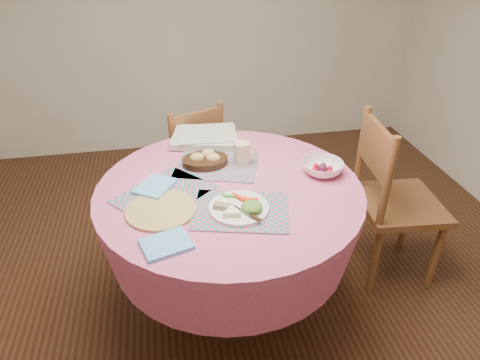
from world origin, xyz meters
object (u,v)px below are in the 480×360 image
object	(u,v)px
dining_table	(230,220)
wicker_trivet	(161,210)
fruit_bowl	(322,168)
bread_bowl	(205,159)
latte_mug	(243,153)
dinner_plate	(241,207)
chair_right	(391,198)
chair_back	(190,161)

from	to	relation	value
dining_table	wicker_trivet	world-z (taller)	wicker_trivet
fruit_bowl	wicker_trivet	bearing A→B (deg)	-167.32
bread_bowl	dining_table	bearing A→B (deg)	-69.28
bread_bowl	latte_mug	bearing A→B (deg)	-8.23
latte_mug	bread_bowl	bearing A→B (deg)	171.77
dinner_plate	bread_bowl	world-z (taller)	bread_bowl
fruit_bowl	chair_right	bearing A→B (deg)	8.79
chair_back	dinner_plate	world-z (taller)	chair_back
dinner_plate	latte_mug	size ratio (longest dim) A/B	2.20
wicker_trivet	dinner_plate	world-z (taller)	dinner_plate
chair_back	dinner_plate	distance (m)	1.08
dining_table	latte_mug	distance (m)	0.34
chair_right	chair_back	bearing A→B (deg)	60.64
wicker_trivet	chair_back	bearing A→B (deg)	78.72
dinner_plate	fruit_bowl	size ratio (longest dim) A/B	1.01
latte_mug	fruit_bowl	size ratio (longest dim) A/B	0.46
chair_back	bread_bowl	bearing A→B (deg)	71.92
chair_right	bread_bowl	size ratio (longest dim) A/B	4.20
dining_table	latte_mug	world-z (taller)	latte_mug
bread_bowl	chair_back	bearing A→B (deg)	93.98
chair_back	wicker_trivet	bearing A→B (deg)	56.66
wicker_trivet	dining_table	bearing A→B (deg)	23.61
wicker_trivet	dinner_plate	distance (m)	0.34
chair_right	wicker_trivet	world-z (taller)	chair_right
dining_table	chair_back	distance (m)	0.84
chair_right	bread_bowl	distance (m)	1.05
chair_back	fruit_bowl	distance (m)	1.04
chair_back	latte_mug	distance (m)	0.76
chair_back	bread_bowl	world-z (taller)	chair_back
dinner_plate	bread_bowl	distance (m)	0.44
latte_mug	fruit_bowl	distance (m)	0.40
wicker_trivet	fruit_bowl	bearing A→B (deg)	12.68
chair_right	wicker_trivet	distance (m)	1.28
chair_back	wicker_trivet	xyz separation A→B (m)	(-0.19, -0.96, 0.30)
latte_mug	dining_table	bearing A→B (deg)	-116.97
wicker_trivet	dinner_plate	size ratio (longest dim) A/B	1.17
latte_mug	dinner_plate	bearing A→B (deg)	-101.96
chair_right	fruit_bowl	distance (m)	0.54
dining_table	wicker_trivet	size ratio (longest dim) A/B	4.13
fruit_bowl	bread_bowl	bearing A→B (deg)	161.24
chair_back	bread_bowl	size ratio (longest dim) A/B	3.77
latte_mug	fruit_bowl	bearing A→B (deg)	-23.68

